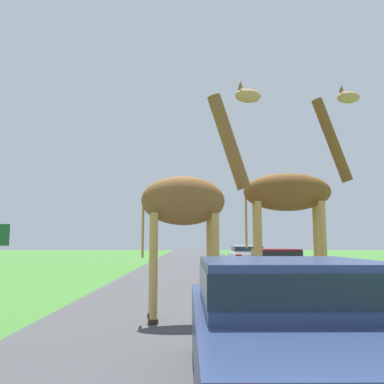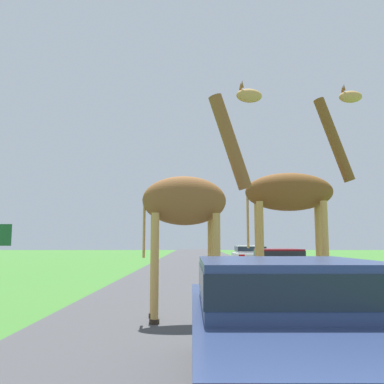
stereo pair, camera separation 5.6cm
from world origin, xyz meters
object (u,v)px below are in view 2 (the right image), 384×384
at_px(car_lead_maroon, 284,327).
at_px(giraffe_companion, 293,195).
at_px(car_queue_left, 249,256).
at_px(giraffe_near_road, 190,199).
at_px(car_queue_right, 277,263).

bearing_deg(car_lead_maroon, giraffe_companion, 74.69).
height_order(giraffe_companion, car_queue_left, giraffe_companion).
relative_size(giraffe_near_road, car_queue_right, 1.08).
height_order(giraffe_near_road, car_queue_left, giraffe_near_road).
height_order(giraffe_near_road, car_lead_maroon, giraffe_near_road).
distance_m(giraffe_near_road, giraffe_companion, 2.98).
distance_m(car_lead_maroon, car_queue_left, 21.29).
bearing_deg(car_queue_right, giraffe_companion, -98.14).
bearing_deg(car_queue_left, car_queue_right, -90.98).
bearing_deg(car_queue_left, car_lead_maroon, -97.18).
bearing_deg(car_queue_right, car_lead_maroon, -101.62).
xyz_separation_m(giraffe_near_road, car_lead_maroon, (0.90, -4.25, -1.66)).
bearing_deg(car_queue_left, giraffe_near_road, -101.93).
height_order(giraffe_near_road, car_queue_right, giraffe_near_road).
bearing_deg(giraffe_near_road, car_lead_maroon, 4.79).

